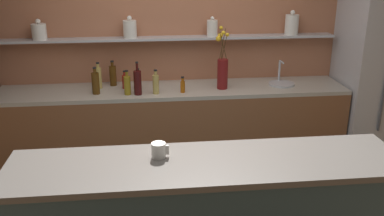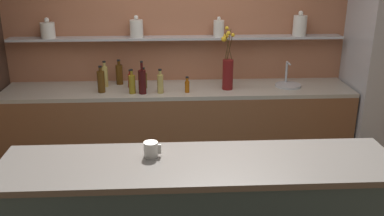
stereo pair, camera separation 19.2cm
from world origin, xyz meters
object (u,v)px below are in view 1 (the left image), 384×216
(sink_fixture, at_px, (281,82))
(bottle_spirit_2, at_px, (156,84))
(bottle_sauce_0, at_px, (125,81))
(bottle_spirit_1, at_px, (113,75))
(bottle_spirit_4, at_px, (96,83))
(bottle_oil_6, at_px, (127,85))
(flower_vase, at_px, (222,69))
(bottle_oil_5, at_px, (138,81))
(bottle_spirit_3, at_px, (99,77))
(refrigerator, at_px, (380,82))
(bottle_sauce_8, at_px, (182,86))
(coffee_mug, at_px, (159,150))
(bottle_wine_7, at_px, (138,82))

(sink_fixture, distance_m, bottle_spirit_2, 1.37)
(bottle_sauce_0, height_order, bottle_spirit_1, bottle_spirit_1)
(bottle_spirit_2, relative_size, bottle_spirit_4, 0.90)
(bottle_sauce_0, bearing_deg, bottle_oil_6, -81.15)
(bottle_sauce_0, distance_m, bottle_oil_6, 0.21)
(bottle_spirit_4, bearing_deg, bottle_spirit_2, -5.56)
(flower_vase, bearing_deg, bottle_oil_5, 175.11)
(bottle_spirit_3, bearing_deg, bottle_oil_5, -10.73)
(refrigerator, height_order, bottle_spirit_3, refrigerator)
(bottle_oil_5, bearing_deg, bottle_spirit_3, 169.27)
(bottle_oil_6, bearing_deg, bottle_spirit_3, 140.06)
(bottle_sauce_8, bearing_deg, bottle_sauce_0, 160.70)
(bottle_spirit_2, bearing_deg, bottle_sauce_8, 1.90)
(sink_fixture, bearing_deg, coffee_mug, -127.22)
(bottle_oil_6, bearing_deg, refrigerator, 2.56)
(bottle_spirit_1, relative_size, bottle_oil_5, 1.22)
(bottle_spirit_4, relative_size, bottle_oil_5, 1.24)
(flower_vase, xyz_separation_m, bottle_spirit_1, (-1.14, 0.23, -0.09))
(bottle_spirit_2, bearing_deg, bottle_oil_5, 134.45)
(flower_vase, relative_size, bottle_spirit_4, 2.33)
(bottle_sauce_0, distance_m, coffee_mug, 1.88)
(coffee_mug, bearing_deg, flower_vase, 67.60)
(bottle_oil_5, bearing_deg, bottle_spirit_2, -45.55)
(bottle_spirit_2, bearing_deg, bottle_sauce_0, 146.05)
(sink_fixture, xyz_separation_m, bottle_spirit_3, (-1.94, 0.08, 0.09))
(flower_vase, height_order, coffee_mug, flower_vase)
(sink_fixture, xyz_separation_m, bottle_spirit_4, (-1.95, -0.12, 0.09))
(sink_fixture, distance_m, bottle_oil_6, 1.65)
(bottle_spirit_2, bearing_deg, sink_fixture, 7.32)
(bottle_wine_7, bearing_deg, flower_vase, 7.42)
(bottle_spirit_3, bearing_deg, flower_vase, -6.78)
(bottle_sauce_0, distance_m, bottle_spirit_1, 0.18)
(flower_vase, height_order, bottle_spirit_3, flower_vase)
(flower_vase, height_order, bottle_wine_7, flower_vase)
(bottle_spirit_1, relative_size, bottle_spirit_4, 0.98)
(bottle_oil_5, height_order, bottle_sauce_8, bottle_oil_5)
(bottle_spirit_1, distance_m, bottle_sauce_8, 0.78)
(bottle_oil_5, relative_size, bottle_oil_6, 0.88)
(refrigerator, xyz_separation_m, flower_vase, (-1.75, -0.02, 0.20))
(sink_fixture, relative_size, bottle_oil_6, 1.09)
(bottle_spirit_2, relative_size, bottle_sauce_8, 1.51)
(bottle_spirit_4, bearing_deg, bottle_sauce_8, -3.28)
(coffee_mug, bearing_deg, bottle_wine_7, 95.22)
(bottle_oil_6, bearing_deg, bottle_sauce_0, 98.85)
(flower_vase, bearing_deg, bottle_sauce_0, 173.90)
(bottle_wine_7, bearing_deg, bottle_spirit_3, 146.87)
(bottle_oil_6, bearing_deg, flower_vase, 5.98)
(bottle_spirit_4, bearing_deg, coffee_mug, -71.57)
(bottle_wine_7, bearing_deg, bottle_spirit_4, 170.90)
(sink_fixture, height_order, bottle_oil_5, sink_fixture)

